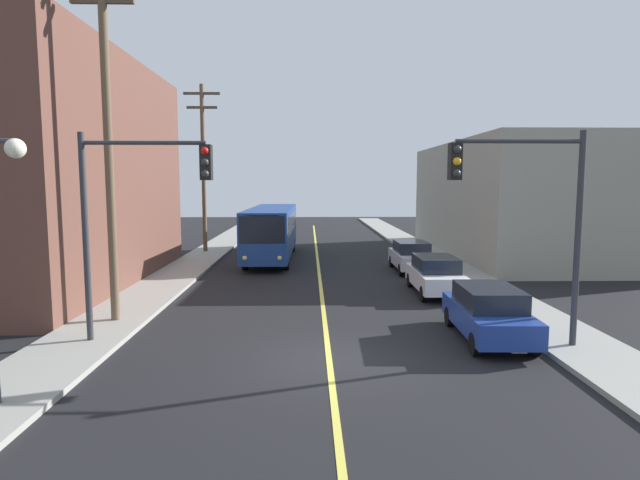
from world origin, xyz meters
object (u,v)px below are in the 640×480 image
(parked_car_silver, at_px, (411,256))
(traffic_signal_left_corner, at_px, (138,198))
(parked_car_white, at_px, (435,274))
(utility_pole_near, at_px, (107,125))
(city_bus, at_px, (272,230))
(parked_car_blue, at_px, (488,312))
(utility_pole_mid, at_px, (203,161))
(traffic_signal_right_corner, at_px, (525,198))

(parked_car_silver, height_order, traffic_signal_left_corner, traffic_signal_left_corner)
(parked_car_white, relative_size, utility_pole_near, 0.38)
(city_bus, height_order, parked_car_silver, city_bus)
(parked_car_blue, relative_size, traffic_signal_left_corner, 0.74)
(city_bus, distance_m, parked_car_silver, 9.25)
(parked_car_white, distance_m, utility_pole_near, 13.99)
(parked_car_blue, height_order, parked_car_silver, same)
(utility_pole_near, xyz_separation_m, utility_pole_mid, (-0.49, 17.92, -0.39))
(parked_car_white, bearing_deg, traffic_signal_left_corner, -146.25)
(city_bus, relative_size, utility_pole_near, 1.03)
(parked_car_blue, distance_m, utility_pole_mid, 24.10)
(traffic_signal_left_corner, bearing_deg, utility_pole_mid, 96.02)
(city_bus, relative_size, parked_car_silver, 2.77)
(parked_car_silver, relative_size, utility_pole_near, 0.37)
(parked_car_silver, xyz_separation_m, utility_pole_mid, (-12.50, 7.56, 5.34))
(parked_car_silver, xyz_separation_m, traffic_signal_right_corner, (0.45, -13.44, 3.46))
(traffic_signal_left_corner, distance_m, traffic_signal_right_corner, 10.85)
(parked_car_blue, xyz_separation_m, traffic_signal_right_corner, (0.54, -1.05, 3.46))
(utility_pole_near, bearing_deg, traffic_signal_left_corner, -54.57)
(parked_car_white, bearing_deg, traffic_signal_right_corner, -85.94)
(traffic_signal_left_corner, bearing_deg, utility_pole_near, 125.43)
(parked_car_blue, xyz_separation_m, utility_pole_near, (-11.93, 2.03, 5.73))
(city_bus, distance_m, parked_car_blue, 18.93)
(parked_car_blue, distance_m, parked_car_white, 6.60)
(city_bus, bearing_deg, parked_car_blue, -65.90)
(parked_car_blue, bearing_deg, traffic_signal_right_corner, -63.04)
(parked_car_silver, bearing_deg, utility_pole_mid, 148.83)
(traffic_signal_right_corner, bearing_deg, utility_pole_mid, 121.67)
(parked_car_silver, height_order, utility_pole_near, utility_pole_near)
(parked_car_white, bearing_deg, parked_car_blue, -89.93)
(city_bus, height_order, traffic_signal_left_corner, traffic_signal_left_corner)
(city_bus, relative_size, parked_car_blue, 2.73)
(utility_pole_mid, height_order, traffic_signal_right_corner, utility_pole_mid)
(parked_car_blue, relative_size, utility_pole_near, 0.38)
(traffic_signal_right_corner, bearing_deg, city_bus, 114.27)
(parked_car_white, xyz_separation_m, parked_car_silver, (0.09, 5.79, 0.00))
(parked_car_silver, bearing_deg, traffic_signal_left_corner, -129.33)
(utility_pole_mid, xyz_separation_m, traffic_signal_left_corner, (2.13, -20.22, -1.88))
(parked_car_white, height_order, parked_car_silver, same)
(utility_pole_mid, bearing_deg, utility_pole_near, -88.42)
(city_bus, bearing_deg, parked_car_white, -54.12)
(parked_car_white, relative_size, parked_car_silver, 1.00)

